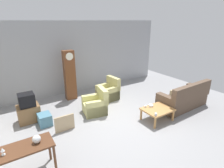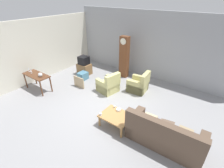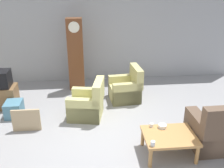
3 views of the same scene
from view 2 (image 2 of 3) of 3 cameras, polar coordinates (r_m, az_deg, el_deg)
ground_plane at (r=6.34m, az=-2.57°, el=-8.56°), size 10.40×10.40×0.00m
garage_door_wall at (r=8.45m, az=12.89°, el=12.73°), size 8.40×0.16×3.20m
pegboard_wall_left at (r=8.88m, az=-23.22°, el=10.83°), size 0.12×6.40×2.88m
couch_floral at (r=5.05m, az=17.44°, el=-16.69°), size 2.12×0.93×1.04m
armchair_olive_near at (r=7.24m, az=-1.21°, el=-0.46°), size 0.92×0.90×0.92m
armchair_olive_far at (r=7.37m, az=9.19°, el=-0.30°), size 0.86×0.83×0.92m
coffee_table_wood at (r=5.43m, az=1.35°, el=-11.17°), size 0.96×0.76×0.42m
console_table_dark at (r=7.94m, az=-24.51°, el=2.27°), size 1.30×0.56×0.75m
grandfather_clock at (r=8.36m, az=4.22°, el=9.19°), size 0.44×0.30×2.08m
tv_stand_cabinet at (r=9.00m, az=-9.47°, el=5.11°), size 0.68×0.52×0.57m
tv_crt at (r=8.82m, az=-9.73°, el=8.04°), size 0.48×0.44×0.42m
framed_picture_leaning at (r=7.75m, az=-11.32°, el=0.60°), size 0.60×0.05×0.51m
storage_box_blue at (r=8.47m, az=-10.01°, el=2.77°), size 0.39×0.46×0.37m
glass_dome_cloche at (r=7.59m, az=-23.47°, el=2.96°), size 0.18×0.18×0.18m
cup_white_porcelain at (r=5.68m, az=0.90°, el=-7.82°), size 0.07×0.07×0.07m
cup_blue_rimmed at (r=5.37m, az=-3.96°, el=-10.33°), size 0.08×0.08×0.09m
bowl_white_stacked at (r=5.56m, az=2.27°, el=-8.83°), size 0.16×0.16×0.06m
wine_glass_tall at (r=8.26m, az=-26.79°, el=4.62°), size 0.06×0.06×0.21m
wine_glass_mid at (r=8.08m, az=-26.12°, el=4.03°), size 0.08×0.08×0.16m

